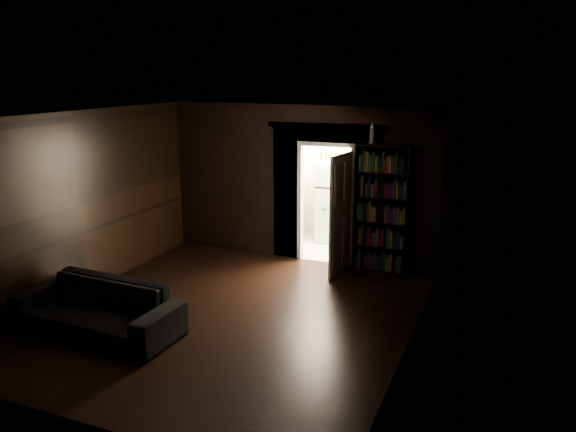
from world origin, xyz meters
name	(u,v)px	position (x,y,z in m)	size (l,w,h in m)	color
ground	(228,316)	(0.00, 0.00, 0.00)	(5.50, 5.50, 0.00)	black
room_walls	(258,186)	(-0.01, 1.07, 1.68)	(5.02, 5.61, 2.84)	black
kitchen_alcove	(344,185)	(0.50, 3.87, 1.21)	(2.20, 1.80, 2.60)	beige
sofa	(96,301)	(-1.37, -1.08, 0.44)	(2.29, 0.99, 0.88)	black
bookshelf	(382,210)	(1.55, 2.59, 1.10)	(0.90, 0.32, 2.20)	black
refrigerator	(338,201)	(0.31, 4.11, 0.82)	(0.74, 0.68, 1.65)	silver
door	(341,215)	(0.92, 2.31, 1.02)	(0.85, 0.05, 2.05)	white
figurine	(372,133)	(1.32, 2.67, 2.36)	(0.11, 0.11, 0.33)	silver
bottles	(333,155)	(0.22, 4.04, 1.77)	(0.57, 0.07, 0.23)	black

